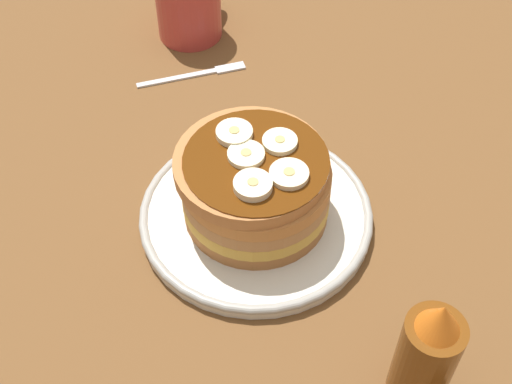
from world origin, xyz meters
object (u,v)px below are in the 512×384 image
Objects in this scene: plate at (256,215)px; banana_slice_3 at (280,142)px; banana_slice_0 at (244,158)px; banana_slice_2 at (289,175)px; banana_slice_1 at (234,133)px; fork at (198,73)px; syrup_bottle at (427,355)px; pancake_stack at (257,185)px; banana_slice_4 at (253,186)px; coffee_mug at (190,3)px.

banana_slice_3 is (2.72, -1.09, 7.86)cm from plate.
banana_slice_0 is 4.36cm from banana_slice_2.
banana_slice_1 is 21.25cm from fork.
fork is at bearing 51.47° from syrup_bottle.
banana_slice_2 is at bearing -145.02° from banana_slice_3.
plate is 22.96cm from fork.
banana_slice_0 is 0.32× the size of fork.
pancake_stack is at bearing -120.06° from banana_slice_1.
plate is at bearing 158.10° from banana_slice_3.
pancake_stack is 23.30cm from fork.
banana_slice_3 reaches higher than fork.
banana_slice_4 reaches higher than coffee_mug.
banana_slice_1 is 1.00× the size of banana_slice_4.
coffee_mug reaches higher than fork.
pancake_stack reaches higher than fork.
banana_slice_1 is 0.97× the size of banana_slice_2.
banana_slice_0 is 22.42cm from syrup_bottle.
banana_slice_3 is 0.29× the size of coffee_mug.
fork is 44.16cm from syrup_bottle.
banana_slice_2 is at bearing -99.59° from plate.
fork is at bearing 39.45° from banana_slice_4.
banana_slice_2 and banana_slice_3 have the same top height.
banana_slice_0 reaches higher than pancake_stack.
banana_slice_2 reaches higher than fork.
banana_slice_3 is (3.13, -2.06, 0.01)cm from banana_slice_0.
banana_slice_3 is at bearing -33.38° from banana_slice_0.
banana_slice_0 is 0.27× the size of syrup_bottle.
syrup_bottle is (-10.47, -18.90, 0.56)cm from pancake_stack.
banana_slice_0 is 3.74cm from banana_slice_3.
banana_slice_1 is (1.78, 3.07, 3.84)cm from pancake_stack.
syrup_bottle reaches higher than banana_slice_2.
banana_slice_4 is at bearing -140.55° from fork.
banana_slice_3 reaches higher than plate.
banana_slice_2 is 1.08× the size of banana_slice_3.
plate is 8.64cm from banana_slice_4.
banana_slice_1 reaches higher than coffee_mug.
banana_slice_2 reaches higher than plate.
banana_slice_0 is 1.05× the size of banana_slice_3.
banana_slice_4 is at bearing 67.94° from syrup_bottle.
fork is at bearing 39.29° from banana_slice_1.
banana_slice_0 is (-0.58, 0.97, 3.76)cm from pancake_stack.
plate is 4.09cm from pancake_stack.
banana_slice_0 is 3.16cm from banana_slice_1.
banana_slice_4 is (-5.82, -0.06, 0.12)cm from banana_slice_3.
plate is at bearing -140.27° from coffee_mug.
banana_slice_4 is 34.84cm from coffee_mug.
plate is at bearing -179.15° from pancake_stack.
coffee_mug is (27.24, 21.21, -4.66)cm from banana_slice_4.
banana_slice_0 is 0.96× the size of banana_slice_2.
banana_slice_1 and banana_slice_2 have the same top height.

